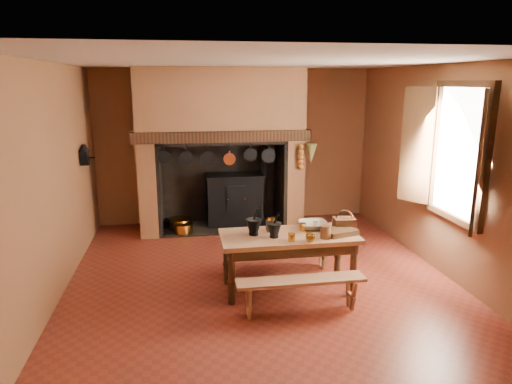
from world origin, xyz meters
TOP-DOWN VIEW (x-y plane):
  - floor at (0.00, 0.00)m, footprint 5.50×5.50m
  - ceiling at (0.00, 0.00)m, footprint 5.50×5.50m
  - back_wall at (0.00, 2.75)m, footprint 5.00×0.02m
  - wall_left at (-2.50, 0.00)m, footprint 0.02×5.50m
  - wall_right at (2.50, 0.00)m, footprint 0.02×5.50m
  - wall_front at (0.00, -2.75)m, footprint 5.00×0.02m
  - chimney_breast at (-0.30, 2.31)m, footprint 2.95×0.96m
  - iron_range at (-0.04, 2.45)m, footprint 1.12×0.55m
  - hearth_pans at (-1.05, 2.22)m, footprint 0.51×0.62m
  - hanging_pans at (-0.34, 1.81)m, footprint 1.92×0.29m
  - onion_string at (1.00, 1.79)m, footprint 0.12×0.10m
  - herb_bunch at (1.18, 1.79)m, footprint 0.20×0.20m
  - window at (2.35, -0.40)m, footprint 0.39×1.75m
  - wall_coffee_mill at (-2.42, 1.55)m, footprint 0.23×0.16m
  - work_table at (0.29, -0.36)m, footprint 1.68×0.75m
  - bench_front at (0.29, -0.98)m, footprint 1.47×0.26m
  - bench_back at (0.29, 0.21)m, footprint 1.56×0.27m
  - mortar_large at (-0.14, -0.31)m, footprint 0.20×0.20m
  - mortar_small at (0.09, -0.44)m, footprint 0.18×0.18m
  - coffee_grinder at (0.11, -0.19)m, footprint 0.18×0.13m
  - brass_mug_a at (0.27, -0.61)m, footprint 0.09×0.09m
  - brass_mug_b at (0.50, -0.24)m, footprint 0.11×0.11m
  - mixing_bowl at (0.65, -0.18)m, footprint 0.36×0.36m
  - stoneware_crock at (0.69, -0.57)m, footprint 0.14×0.14m
  - glass_jar at (0.67, -0.25)m, footprint 0.08×0.08m
  - wicker_basket at (1.03, -0.28)m, footprint 0.29×0.22m
  - wooden_tray at (0.92, -0.46)m, footprint 0.45×0.37m
  - brass_cup at (0.48, -0.66)m, footprint 0.15×0.15m

SIDE VIEW (x-z plane):
  - floor at x=0.00m, z-range 0.00..0.00m
  - hearth_pans at x=-1.05m, z-range -0.01..0.19m
  - bench_front at x=0.29m, z-range 0.10..0.52m
  - bench_back at x=0.29m, z-range 0.11..0.55m
  - iron_range at x=-0.04m, z-range -0.32..1.28m
  - work_table at x=0.29m, z-range 0.25..0.98m
  - wooden_tray at x=0.92m, z-range 0.73..0.80m
  - mixing_bowl at x=0.65m, z-range 0.73..0.82m
  - brass_cup at x=0.48m, z-range 0.73..0.82m
  - brass_mug_b at x=0.50m, z-range 0.73..0.82m
  - brass_mug_a at x=0.27m, z-range 0.73..0.83m
  - glass_jar at x=0.67m, z-range 0.73..0.86m
  - coffee_grinder at x=0.11m, z-range 0.70..0.91m
  - stoneware_crock at x=0.69m, z-range 0.73..0.89m
  - wicker_basket at x=1.03m, z-range 0.68..0.94m
  - mortar_small at x=0.09m, z-range 0.68..0.99m
  - mortar_large at x=-0.14m, z-range 0.67..1.01m
  - onion_string at x=1.00m, z-range 1.10..1.56m
  - hanging_pans at x=-0.34m, z-range 1.23..1.50m
  - herb_bunch at x=1.18m, z-range 1.21..1.56m
  - back_wall at x=0.00m, z-range 0.00..2.80m
  - wall_left at x=-2.50m, z-range 0.00..2.80m
  - wall_right at x=2.50m, z-range 0.00..2.80m
  - wall_front at x=0.00m, z-range 0.00..2.80m
  - wall_coffee_mill at x=-2.42m, z-range 1.36..1.67m
  - window at x=2.35m, z-range 0.82..2.58m
  - chimney_breast at x=-0.30m, z-range 0.41..3.21m
  - ceiling at x=0.00m, z-range 2.80..2.80m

